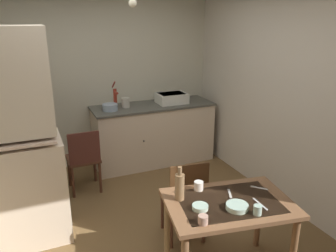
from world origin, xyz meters
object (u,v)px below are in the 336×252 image
Objects in this scene: hand_pump at (115,97)px; mug_tall at (258,210)px; mixing_bowl_counter at (110,107)px; chair_far_side at (185,198)px; sink_basin at (172,98)px; serving_bowl_wide at (200,207)px; chair_by_counter at (84,158)px; glass_bottle at (180,186)px; dining_table at (228,213)px; hutch_cabinet at (0,151)px.

hand_pump reaches higher than mug_tall.
mixing_bowl_counter is at bearing -138.02° from hand_pump.
mixing_bowl_counter reaches higher than chair_far_side.
sink_basin is at bearing 79.81° from mug_tall.
chair_by_counter is at bearing 106.63° from serving_bowl_wide.
glass_bottle is at bearing -74.17° from chair_by_counter.
dining_table is 14.88× the size of mug_tall.
glass_bottle is (0.02, -2.26, -0.12)m from mixing_bowl_counter.
chair_by_counter is 6.59× the size of serving_bowl_wide.
chair_far_side is at bearing -22.56° from hutch_cabinet.
chair_by_counter is 11.14× the size of mug_tall.
hutch_cabinet reaches higher than mug_tall.
hutch_cabinet is 2.15m from dining_table.
glass_bottle reaches higher than mixing_bowl_counter.
dining_table is at bearing -35.95° from hutch_cabinet.
sink_basin is 5.76× the size of mug_tall.
hand_pump is 1.83× the size of mixing_bowl_counter.
chair_by_counter is (-0.86, 1.97, -0.16)m from dining_table.
sink_basin is at bearing 67.65° from glass_bottle.
sink_basin is 3.41× the size of serving_bowl_wide.
mixing_bowl_counter is 2.47m from serving_bowl_wide.
mixing_bowl_counter is 0.24× the size of chair_far_side.
hutch_cabinet is 27.53× the size of mug_tall.
hand_pump reaches higher than sink_basin.
chair_far_side is at bearing 74.79° from serving_bowl_wide.
hand_pump is at bearing 89.94° from serving_bowl_wide.
sink_basin is 2.60m from dining_table.
serving_bowl_wide is at bearing -90.06° from hand_pump.
dining_table is at bearing -78.83° from chair_far_side.
mug_tall is (0.21, -0.82, 0.29)m from chair_far_side.
sink_basin is at bearing 69.90° from chair_far_side.
mug_tall is (0.10, -0.24, 0.14)m from dining_table.
glass_bottle is (-0.36, 0.19, 0.23)m from dining_table.
hutch_cabinet reaches higher than chair_far_side.
dining_table is at bearing -83.94° from hand_pump.
hutch_cabinet is at bearing -139.72° from chair_by_counter.
chair_far_side is at bearing -61.69° from chair_by_counter.
hand_pump reaches higher than mixing_bowl_counter.
hand_pump is 2.83m from mug_tall.
serving_bowl_wide is at bearing -105.21° from chair_far_side.
hutch_cabinet reaches higher than sink_basin.
hutch_cabinet is at bearing 142.25° from glass_bottle.
dining_table is 0.47m from glass_bottle.
mixing_bowl_counter is 0.85m from chair_by_counter.
hutch_cabinet is 16.29× the size of serving_bowl_wide.
sink_basin is at bearing -3.01° from hand_pump.
hutch_cabinet is 1.85× the size of dining_table.
chair_far_side is (0.16, -1.97, -0.62)m from hand_pump.
dining_table is at bearing 1.11° from serving_bowl_wide.
glass_bottle is (0.50, -1.77, 0.38)m from chair_by_counter.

